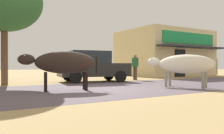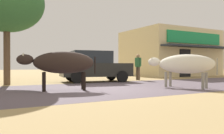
# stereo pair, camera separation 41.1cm
# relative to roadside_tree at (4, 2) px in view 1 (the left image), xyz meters

# --- Properties ---
(ground) EXTENTS (80.00, 80.00, 0.00)m
(ground) POSITION_rel_roadside_tree_xyz_m (3.29, -3.63, -3.74)
(ground) COLOR tan
(asphalt_road) EXTENTS (72.00, 5.64, 0.00)m
(asphalt_road) POSITION_rel_roadside_tree_xyz_m (3.29, -3.63, -3.74)
(asphalt_road) COLOR #5B4D56
(asphalt_road) RESTS_ON ground
(storefront_right_club) EXTENTS (7.14, 6.58, 3.86)m
(storefront_right_club) POSITION_rel_roadside_tree_xyz_m (13.49, 3.99, -1.81)
(storefront_right_club) COLOR beige
(storefront_right_club) RESTS_ON ground
(roadside_tree) EXTENTS (3.37, 3.37, 5.10)m
(roadside_tree) POSITION_rel_roadside_tree_xyz_m (0.00, 0.00, 0.00)
(roadside_tree) COLOR brown
(roadside_tree) RESTS_ON ground
(parked_hatchback_car) EXTENTS (3.91, 2.37, 1.64)m
(parked_hatchback_car) POSITION_rel_roadside_tree_xyz_m (4.29, -0.19, -2.90)
(parked_hatchback_car) COLOR black
(parked_hatchback_car) RESTS_ON ground
(cow_near_brown) EXTENTS (2.67, 1.14, 1.38)m
(cow_near_brown) POSITION_rel_roadside_tree_xyz_m (1.51, -3.58, -2.76)
(cow_near_brown) COLOR #2C211C
(cow_near_brown) RESTS_ON ground
(cow_far_dark) EXTENTS (1.55, 2.71, 1.32)m
(cow_far_dark) POSITION_rel_roadside_tree_xyz_m (6.04, -4.92, -2.81)
(cow_far_dark) COLOR beige
(cow_far_dark) RESTS_ON ground
(pedestrian_by_shop) EXTENTS (0.47, 0.61, 1.55)m
(pedestrian_by_shop) POSITION_rel_roadside_tree_xyz_m (7.21, -0.13, -2.84)
(pedestrian_by_shop) COLOR brown
(pedestrian_by_shop) RESTS_ON ground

